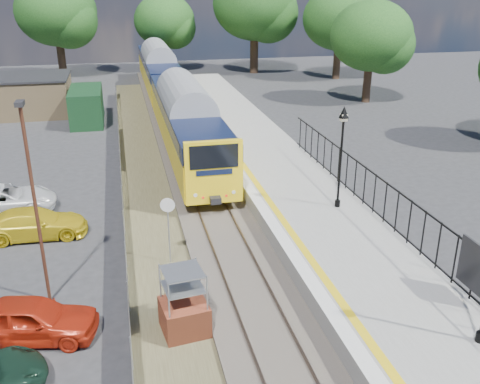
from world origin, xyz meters
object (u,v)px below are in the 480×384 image
object	(u,v)px
victorian_lamp_north	(343,134)
car_yellow	(35,223)
train	(169,88)
car_red	(31,319)
brick_plinth	(184,303)
car_white	(1,200)
carpark_lamp	(34,194)
speed_sign	(168,220)

from	to	relation	value
victorian_lamp_north	car_yellow	world-z (taller)	victorian_lamp_north
train	car_red	xyz separation A→B (m)	(-7.18, -28.14, -1.65)
brick_plinth	car_white	world-z (taller)	brick_plinth
brick_plinth	victorian_lamp_north	bearing A→B (deg)	39.74
brick_plinth	carpark_lamp	world-z (taller)	carpark_lamp
brick_plinth	carpark_lamp	size ratio (longest dim) A/B	0.32
victorian_lamp_north	car_red	size ratio (longest dim) A/B	1.13
car_yellow	car_white	size ratio (longest dim) A/B	0.88
victorian_lamp_north	car_red	distance (m)	14.20
car_red	car_yellow	bearing A→B (deg)	18.14
brick_plinth	speed_sign	bearing A→B (deg)	90.00
brick_plinth	car_white	bearing A→B (deg)	123.40
car_yellow	carpark_lamp	bearing A→B (deg)	-167.55
car_red	car_white	world-z (taller)	car_white
train	carpark_lamp	distance (m)	27.00
carpark_lamp	car_yellow	xyz separation A→B (m)	(-1.08, 5.34, -3.39)
brick_plinth	car_white	xyz separation A→B (m)	(-7.35, 11.15, -0.39)
carpark_lamp	car_yellow	bearing A→B (deg)	101.43
victorian_lamp_north	train	bearing A→B (deg)	103.31
carpark_lamp	car_white	xyz separation A→B (m)	(-2.95, 8.30, -3.33)
speed_sign	carpark_lamp	size ratio (longest dim) A/B	0.40
brick_plinth	car_white	distance (m)	13.36
brick_plinth	car_red	bearing A→B (deg)	170.91
speed_sign	carpark_lamp	world-z (taller)	carpark_lamp
train	car_yellow	bearing A→B (deg)	-111.09
train	car_red	distance (m)	29.09
victorian_lamp_north	train	size ratio (longest dim) A/B	0.11
train	speed_sign	world-z (taller)	train
car_white	victorian_lamp_north	bearing A→B (deg)	-111.15
train	brick_plinth	xyz separation A→B (m)	(-2.50, -28.89, -1.26)
victorian_lamp_north	train	world-z (taller)	victorian_lamp_north
victorian_lamp_north	brick_plinth	size ratio (longest dim) A/B	2.03
victorian_lamp_north	carpark_lamp	distance (m)	12.74
carpark_lamp	car_red	distance (m)	3.95
victorian_lamp_north	car_yellow	distance (m)	13.88
carpark_lamp	speed_sign	bearing A→B (deg)	20.64
speed_sign	train	bearing A→B (deg)	96.20
carpark_lamp	car_white	distance (m)	9.42
car_yellow	car_white	distance (m)	3.50
brick_plinth	train	bearing A→B (deg)	85.05
carpark_lamp	car_red	xyz separation A→B (m)	(-0.27, -2.10, -3.33)
victorian_lamp_north	carpark_lamp	xyz separation A→B (m)	(-12.20, -3.64, -0.27)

